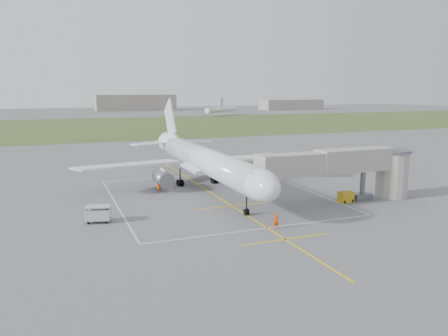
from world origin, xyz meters
name	(u,v)px	position (x,y,z in m)	size (l,w,h in m)	color
ground	(207,190)	(0.00, 0.00, 0.00)	(700.00, 700.00, 0.00)	#59595B
grass_strip	(106,126)	(0.00, 130.00, 0.01)	(700.00, 120.00, 0.02)	#3F5A27
apron_markings	(221,199)	(0.00, -5.82, 0.01)	(28.20, 60.00, 0.01)	yellow
airliner	(205,161)	(0.00, 0.75, 4.39)	(38.93, 46.75, 13.52)	white
jet_bridge	(350,167)	(15.72, -13.50, 4.74)	(23.40, 5.00, 7.20)	#9E998F
gpu_unit	(346,197)	(15.14, -13.71, 0.71)	(2.01, 1.48, 1.45)	#BD9417
baggage_cart	(98,214)	(-17.03, -10.94, 0.98)	(3.10, 2.34, 1.92)	#B8B8B8
ramp_worker_nose	(276,221)	(0.83, -20.51, 0.82)	(0.60, 0.39, 1.64)	#F34407
ramp_worker_wing	(159,187)	(-7.09, 1.41, 0.84)	(0.81, 0.63, 1.67)	#EF6107
distant_hangars	(58,105)	(-16.15, 265.19, 5.17)	(345.00, 49.00, 12.00)	gray
distant_aircraft	(74,113)	(-9.97, 178.31, 3.59)	(190.94, 50.47, 8.85)	white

